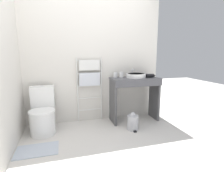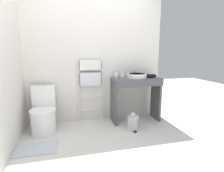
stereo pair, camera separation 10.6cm
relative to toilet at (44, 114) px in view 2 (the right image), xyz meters
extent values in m
plane|color=silver|center=(0.91, -1.03, -0.31)|extent=(12.00, 12.00, 0.00)
cube|color=silver|center=(0.91, 0.39, 0.88)|extent=(2.73, 0.12, 2.37)
cube|color=silver|center=(-0.39, -0.35, 0.88)|extent=(0.12, 2.03, 2.37)
cylinder|color=white|center=(0.00, -0.08, -0.12)|extent=(0.40, 0.40, 0.38)
cylinder|color=white|center=(0.00, -0.08, 0.09)|extent=(0.41, 0.41, 0.02)
cube|color=white|center=(0.00, 0.19, 0.26)|extent=(0.39, 0.18, 0.37)
cylinder|color=silver|center=(0.00, 0.19, 0.45)|extent=(0.05, 0.05, 0.01)
cylinder|color=white|center=(0.61, 0.30, 0.31)|extent=(0.02, 0.02, 1.23)
cylinder|color=white|center=(1.07, 0.30, 0.31)|extent=(0.02, 0.02, 1.23)
cylinder|color=white|center=(0.84, 0.30, -0.09)|extent=(0.46, 0.02, 0.02)
cylinder|color=white|center=(0.84, 0.30, 0.15)|extent=(0.46, 0.02, 0.02)
cylinder|color=white|center=(0.84, 0.30, 0.40)|extent=(0.46, 0.02, 0.02)
cylinder|color=white|center=(0.84, 0.30, 0.64)|extent=(0.46, 0.02, 0.02)
cylinder|color=white|center=(0.84, 0.30, 0.88)|extent=(0.46, 0.02, 0.02)
cube|color=white|center=(0.84, 0.27, 0.79)|extent=(0.39, 0.04, 0.19)
cube|color=silver|center=(0.84, 0.27, 0.52)|extent=(0.39, 0.04, 0.25)
cube|color=#4C4C51|center=(1.68, 0.07, 0.53)|extent=(0.91, 0.45, 0.03)
cube|color=#4C4C51|center=(1.68, -0.14, 0.46)|extent=(0.91, 0.02, 0.10)
cube|color=#4C4C4F|center=(1.25, 0.07, 0.10)|extent=(0.04, 0.38, 0.82)
cube|color=#4C4C4F|center=(2.12, 0.07, 0.10)|extent=(0.04, 0.38, 0.82)
cylinder|color=white|center=(1.71, 0.09, 0.59)|extent=(0.38, 0.38, 0.08)
cylinder|color=silver|center=(1.71, 0.09, 0.62)|extent=(0.31, 0.31, 0.01)
cylinder|color=silver|center=(1.71, 0.27, 0.62)|extent=(0.02, 0.02, 0.15)
cylinder|color=silver|center=(1.71, 0.22, 0.68)|extent=(0.02, 0.09, 0.02)
cylinder|color=white|center=(1.34, 0.23, 0.60)|extent=(0.08, 0.08, 0.10)
cylinder|color=white|center=(1.45, 0.20, 0.60)|extent=(0.08, 0.08, 0.10)
cylinder|color=black|center=(1.97, 0.02, 0.58)|extent=(0.15, 0.07, 0.07)
cone|color=black|center=(2.07, 0.02, 0.58)|extent=(0.05, 0.06, 0.06)
cube|color=black|center=(1.94, 0.10, 0.58)|extent=(0.04, 0.08, 0.05)
cylinder|color=#B7B7BC|center=(1.49, -0.33, -0.18)|extent=(0.20, 0.20, 0.25)
sphere|color=#B7B7BC|center=(1.49, -0.33, -0.04)|extent=(0.09, 0.09, 0.09)
cube|color=black|center=(1.49, -0.44, -0.30)|extent=(0.05, 0.04, 0.02)
cube|color=#B2BCCC|center=(-0.04, -0.59, -0.30)|extent=(0.56, 0.36, 0.01)
camera|label=1|loc=(0.34, -2.98, 1.01)|focal=28.00mm
camera|label=2|loc=(0.44, -3.01, 1.01)|focal=28.00mm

